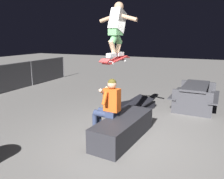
# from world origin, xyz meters

# --- Properties ---
(ground_plane) EXTENTS (40.00, 40.00, 0.00)m
(ground_plane) POSITION_xyz_m (0.00, 0.00, 0.00)
(ground_plane) COLOR slate
(ledge_box_main) EXTENTS (1.91, 0.82, 0.49)m
(ledge_box_main) POSITION_xyz_m (0.11, 0.12, 0.24)
(ledge_box_main) COLOR #28282D
(ledge_box_main) RESTS_ON ground
(person_sitting_on_ledge) EXTENTS (0.60, 0.77, 1.32)m
(person_sitting_on_ledge) POSITION_xyz_m (0.13, 0.50, 0.73)
(person_sitting_on_ledge) COLOR #2D3856
(person_sitting_on_ledge) RESTS_ON ground
(skateboard) EXTENTS (1.03, 0.30, 0.14)m
(skateboard) POSITION_xyz_m (0.29, 0.38, 1.71)
(skateboard) COLOR #B72D2D
(skater_airborne) EXTENTS (0.63, 0.89, 1.12)m
(skater_airborne) POSITION_xyz_m (0.34, 0.38, 2.39)
(skater_airborne) COLOR white
(kicker_ramp) EXTENTS (1.37, 1.24, 0.42)m
(kicker_ramp) POSITION_xyz_m (2.22, 0.63, 0.07)
(kicker_ramp) COLOR black
(kicker_ramp) RESTS_ON ground
(picnic_table_back) EXTENTS (1.75, 1.40, 0.75)m
(picnic_table_back) POSITION_xyz_m (3.08, -1.11, 0.50)
(picnic_table_back) COLOR #38383D
(picnic_table_back) RESTS_ON ground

